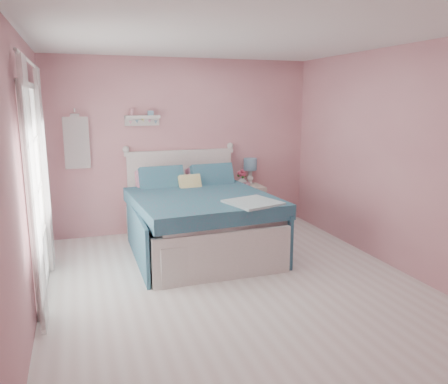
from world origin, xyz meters
TOP-DOWN VIEW (x-y plane):
  - floor at (0.00, 0.00)m, footprint 4.50×4.50m
  - room_shell at (0.00, 0.00)m, footprint 4.50×4.50m
  - bed at (-0.07, 1.17)m, footprint 1.80×2.20m
  - nightstand at (0.96, 2.00)m, footprint 0.46×0.46m
  - table_lamp at (1.04, 2.12)m, footprint 0.21×0.21m
  - vase at (0.86, 2.01)m, footprint 0.17×0.17m
  - teacup at (0.90, 1.90)m, footprint 0.13×0.13m
  - roses at (0.86, 2.00)m, footprint 0.14×0.11m
  - wall_shelf at (-0.63, 2.19)m, footprint 0.50×0.15m
  - hanging_dress at (-1.55, 2.18)m, footprint 0.34×0.03m
  - french_door at (-1.97, 0.40)m, footprint 0.04×1.32m
  - curtain_near at (-1.92, -0.34)m, footprint 0.04×0.40m
  - curtain_far at (-1.92, 1.14)m, footprint 0.04×0.40m

SIDE VIEW (x-z plane):
  - floor at x=0.00m, z-range 0.00..0.00m
  - nightstand at x=0.96m, z-range 0.00..0.67m
  - bed at x=-0.07m, z-range -0.21..1.04m
  - teacup at x=0.90m, z-range 0.67..0.75m
  - vase at x=0.86m, z-range 0.67..0.83m
  - roses at x=0.86m, z-range 0.81..0.93m
  - table_lamp at x=1.04m, z-range 0.75..1.16m
  - french_door at x=-1.97m, z-range -0.01..2.15m
  - curtain_near at x=-1.92m, z-range 0.02..2.34m
  - curtain_far at x=-1.92m, z-range 0.02..2.34m
  - hanging_dress at x=-1.55m, z-range 1.04..1.76m
  - room_shell at x=0.00m, z-range -0.67..3.83m
  - wall_shelf at x=-0.63m, z-range 1.61..1.86m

